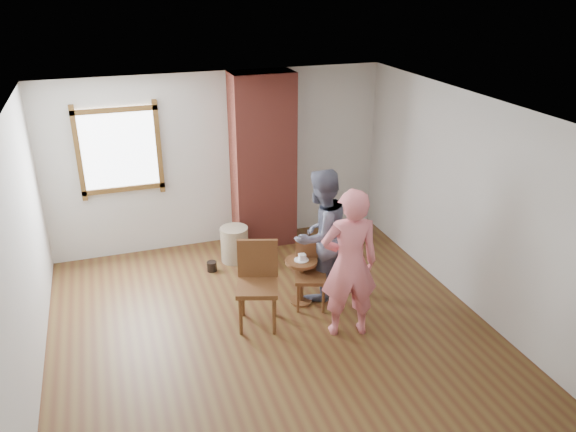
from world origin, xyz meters
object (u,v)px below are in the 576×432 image
object	(u,v)px
side_table	(301,274)
dining_chair_right	(311,271)
man	(320,235)
person_pink	(349,264)
dining_chair_left	(258,279)
stoneware_crock	(235,244)

from	to	relation	value
side_table	dining_chair_right	bearing A→B (deg)	-27.23
man	person_pink	xyz separation A→B (m)	(0.00, -0.86, 0.04)
dining_chair_left	dining_chair_right	xyz separation A→B (m)	(0.73, 0.17, -0.11)
stoneware_crock	side_table	bearing A→B (deg)	-68.98
side_table	person_pink	world-z (taller)	person_pink
side_table	man	xyz separation A→B (m)	(0.28, 0.10, 0.45)
dining_chair_left	man	xyz separation A→B (m)	(0.91, 0.32, 0.28)
stoneware_crock	dining_chair_right	distance (m)	1.57
stoneware_crock	man	distance (m)	1.62
dining_chair_right	side_table	bearing A→B (deg)	172.55
dining_chair_right	man	world-z (taller)	man
dining_chair_right	man	distance (m)	0.46
man	dining_chair_right	bearing A→B (deg)	13.74
stoneware_crock	dining_chair_right	bearing A→B (deg)	-66.09
side_table	man	world-z (taller)	man
dining_chair_left	side_table	bearing A→B (deg)	37.68
dining_chair_left	person_pink	world-z (taller)	person_pink
man	stoneware_crock	bearing A→B (deg)	-83.78
dining_chair_left	person_pink	bearing A→B (deg)	-12.90
stoneware_crock	dining_chair_left	xyz separation A→B (m)	(-0.10, -1.60, 0.31)
stoneware_crock	dining_chair_left	world-z (taller)	dining_chair_left
man	person_pink	world-z (taller)	person_pink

